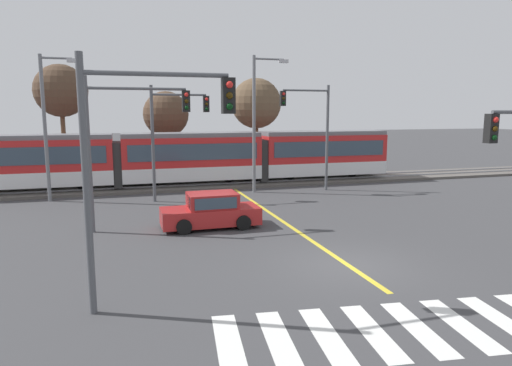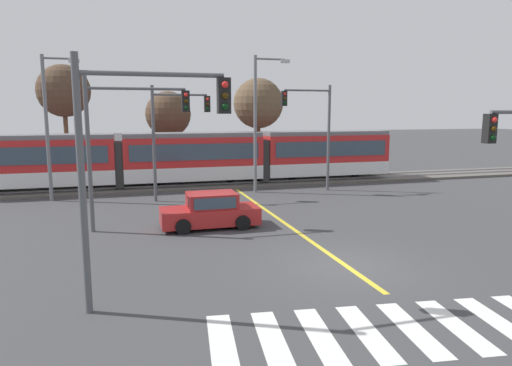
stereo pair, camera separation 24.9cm
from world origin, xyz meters
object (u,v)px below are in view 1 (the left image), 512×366
at_px(traffic_light_near_left, 137,145).
at_px(bare_tree_east, 256,104).
at_px(light_rail_tram, 192,156).
at_px(street_lamp_centre, 257,116).
at_px(sedan_crossing, 211,212).
at_px(bare_tree_far_west, 61,91).
at_px(traffic_light_far_right, 313,122).
at_px(street_lamp_west, 48,119).
at_px(traffic_light_far_left, 171,127).
at_px(bare_tree_west, 166,114).
at_px(traffic_light_mid_left, 124,130).

xyz_separation_m(traffic_light_near_left, bare_tree_east, (9.78, 22.73, 1.42)).
height_order(light_rail_tram, street_lamp_centre, street_lamp_centre).
height_order(sedan_crossing, bare_tree_far_west, bare_tree_far_west).
bearing_deg(street_lamp_centre, traffic_light_far_right, -8.28).
xyz_separation_m(light_rail_tram, street_lamp_west, (-8.27, -2.77, 2.53)).
height_order(traffic_light_far_left, street_lamp_west, street_lamp_west).
distance_m(light_rail_tram, sedan_crossing, 11.28).
height_order(sedan_crossing, traffic_light_far_right, traffic_light_far_right).
bearing_deg(light_rail_tram, bare_tree_west, 100.98).
bearing_deg(bare_tree_east, traffic_light_near_left, -113.28).
bearing_deg(bare_tree_far_west, light_rail_tram, -33.54).
bearing_deg(bare_tree_far_west, bare_tree_east, -6.61).
relative_size(street_lamp_west, street_lamp_centre, 0.97).
relative_size(street_lamp_centre, bare_tree_far_west, 1.00).
height_order(traffic_light_near_left, traffic_light_far_right, traffic_light_far_right).
distance_m(light_rail_tram, traffic_light_near_left, 19.32).
bearing_deg(traffic_light_far_right, bare_tree_far_west, 148.82).
relative_size(sedan_crossing, bare_tree_west, 0.64).
bearing_deg(traffic_light_far_right, light_rail_tram, 151.81).
bearing_deg(traffic_light_mid_left, traffic_light_far_left, 66.55).
bearing_deg(street_lamp_centre, street_lamp_west, 177.57).
height_order(traffic_light_far_right, bare_tree_far_west, bare_tree_far_west).
bearing_deg(light_rail_tram, traffic_light_far_right, -28.19).
distance_m(light_rail_tram, traffic_light_far_left, 5.35).
relative_size(traffic_light_far_left, street_lamp_centre, 0.77).
height_order(light_rail_tram, traffic_light_far_left, traffic_light_far_left).
bearing_deg(bare_tree_west, street_lamp_west, -130.91).
height_order(traffic_light_near_left, street_lamp_centre, street_lamp_centre).
distance_m(traffic_light_near_left, street_lamp_west, 16.53).
bearing_deg(bare_tree_far_west, traffic_light_mid_left, -75.80).
bearing_deg(light_rail_tram, street_lamp_west, -161.47).
xyz_separation_m(traffic_light_mid_left, bare_tree_far_west, (-4.09, 16.15, 2.20)).
xyz_separation_m(street_lamp_centre, bare_tree_far_west, (-12.04, 8.87, 1.68)).
relative_size(traffic_light_far_right, traffic_light_far_left, 1.03).
bearing_deg(bare_tree_east, traffic_light_far_left, -131.04).
bearing_deg(traffic_light_far_right, bare_tree_east, 100.06).
bearing_deg(traffic_light_far_left, street_lamp_centre, 13.76).
xyz_separation_m(light_rail_tram, bare_tree_west, (-1.07, 5.53, 2.73)).
height_order(street_lamp_west, bare_tree_far_west, bare_tree_far_west).
xyz_separation_m(sedan_crossing, bare_tree_far_west, (-7.56, 16.76, 5.73)).
distance_m(traffic_light_far_right, street_lamp_centre, 3.51).
bearing_deg(traffic_light_mid_left, sedan_crossing, -10.02).
distance_m(bare_tree_far_west, bare_tree_west, 7.55).
bearing_deg(light_rail_tram, bare_tree_far_west, 146.46).
xyz_separation_m(light_rail_tram, traffic_light_near_left, (-4.10, -18.76, 2.12)).
relative_size(street_lamp_centre, bare_tree_east, 1.10).
xyz_separation_m(street_lamp_west, street_lamp_centre, (11.86, -0.50, 0.17)).
relative_size(traffic_light_mid_left, street_lamp_west, 0.80).
bearing_deg(traffic_light_mid_left, traffic_light_far_right, 30.72).
bearing_deg(traffic_light_far_left, street_lamp_west, 164.39).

